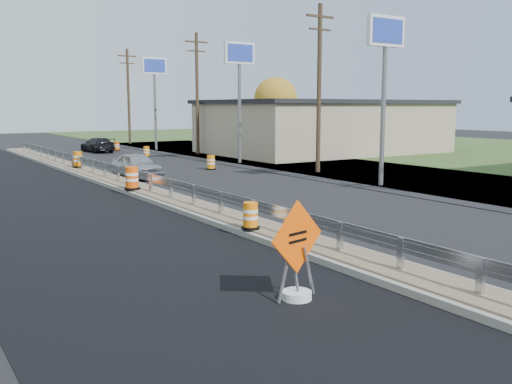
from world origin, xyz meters
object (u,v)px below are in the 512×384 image
barrel_shoulder_mid (147,152)px  barrel_shoulder_far (117,146)px  barrel_shoulder_near (211,163)px  car_silver (137,165)px  barrel_median_near (251,216)px  barrel_median_far (78,160)px  car_dark_far (98,145)px  barrel_median_mid (132,179)px  caution_sign (297,275)px

barrel_shoulder_mid → barrel_shoulder_far: bearing=88.5°
barrel_shoulder_near → car_silver: (-5.20, -1.40, 0.25)m
barrel_median_near → car_silver: 15.09m
barrel_median_far → car_silver: bearing=-70.1°
barrel_median_near → car_dark_far: size_ratio=0.19×
barrel_median_far → barrel_shoulder_near: bearing=-26.3°
barrel_median_near → barrel_shoulder_near: barrel_median_near is taller
barrel_median_near → barrel_shoulder_far: size_ratio=1.00×
barrel_median_near → barrel_median_mid: 9.48m
barrel_shoulder_far → car_silver: (-5.44, -18.63, 0.29)m
barrel_shoulder_far → car_dark_far: bearing=-166.8°
barrel_median_mid → barrel_shoulder_mid: barrel_median_mid is taller
barrel_shoulder_near → car_silver: 5.39m
barrel_median_mid → barrel_shoulder_far: bearing=72.0°
barrel_median_near → car_dark_far: 33.65m
car_silver → caution_sign: bearing=-106.1°
car_dark_far → car_silver: bearing=75.0°
barrel_shoulder_near → car_dark_far: bearing=95.3°
barrel_median_far → barrel_shoulder_near: (6.95, -3.44, -0.26)m
barrel_shoulder_far → barrel_median_far: bearing=-117.5°
barrel_shoulder_near → barrel_shoulder_far: 17.23m
barrel_median_near → car_silver: (2.35, 14.90, 0.06)m
barrel_median_far → barrel_shoulder_mid: size_ratio=1.16×
caution_sign → car_dark_far: (8.19, 38.24, 0.10)m
caution_sign → barrel_shoulder_near: caution_sign is taller
barrel_median_mid → car_dark_far: 24.39m
barrel_median_mid → caution_sign: bearing=-98.5°
caution_sign → barrel_shoulder_near: 23.54m
car_dark_far → barrel_shoulder_far: bearing=-170.4°
barrel_shoulder_near → barrel_shoulder_mid: barrel_shoulder_near is taller
barrel_median_near → barrel_shoulder_mid: bearing=74.0°
car_silver → car_dark_far: car_silver is taller
caution_sign → barrel_median_far: bearing=71.6°
car_dark_far → barrel_shoulder_near: bearing=91.6°
barrel_shoulder_far → barrel_shoulder_mid: bearing=-91.5°
caution_sign → barrel_median_far: caution_sign is taller
barrel_shoulder_mid → barrel_shoulder_far: size_ratio=1.02×
barrel_median_near → barrel_median_mid: size_ratio=0.80×
caution_sign → car_silver: bearing=65.2°
barrel_shoulder_near → car_silver: size_ratio=0.22×
barrel_shoulder_mid → car_silver: bearing=-114.4°
barrel_median_near → car_dark_far: (6.00, 33.11, 0.00)m
barrel_median_near → barrel_shoulder_mid: (7.61, 26.49, -0.22)m
barrel_shoulder_near → car_dark_far: size_ratio=0.21×
barrel_median_far → barrel_median_near: bearing=-91.7°
caution_sign → car_silver: (4.54, 20.03, 0.16)m
barrel_median_mid → barrel_shoulder_near: (7.55, 6.83, -0.29)m
barrel_shoulder_near → car_silver: bearing=-164.9°
barrel_median_mid → barrel_shoulder_near: 10.18m
barrel_median_far → car_dark_far: size_ratio=0.22×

